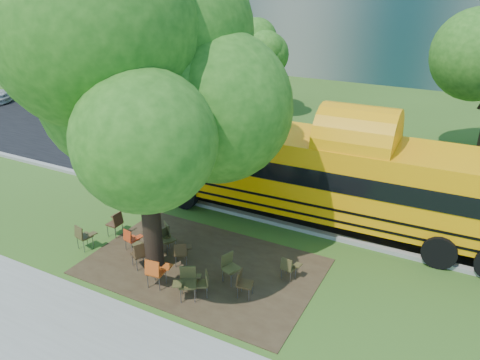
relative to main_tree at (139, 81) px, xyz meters
The scene contains 30 objects.
ground 5.85m from the main_tree, 78.74° to the left, with size 160.00×160.00×0.00m, color #315019.
sidewalk 6.85m from the main_tree, 86.35° to the right, with size 60.00×4.00×0.04m, color gray.
dirt_patch 5.88m from the main_tree, 29.90° to the left, with size 7.00×4.50×0.03m, color #382819.
asphalt_road 10.00m from the main_tree, 88.31° to the left, with size 80.00×8.00×0.04m, color black.
kerb_near 7.05m from the main_tree, 86.72° to the left, with size 80.00×0.25×0.14m, color gray.
kerb_far 13.55m from the main_tree, 88.88° to the left, with size 80.00×0.25×0.14m, color gray.
bg_tree_0 18.48m from the main_tree, 129.60° to the left, with size 5.20×5.20×7.18m.
bg_tree_1 25.56m from the main_tree, 140.63° to the left, with size 6.00×6.00×8.40m.
bg_tree_2 17.92m from the main_tree, 105.45° to the left, with size 4.80×4.80×6.62m.
main_tree is the anchor object (origin of this frame).
school_bus 7.90m from the main_tree, 50.43° to the left, with size 13.03×3.35×3.16m.
chair_0 5.83m from the main_tree, behind, with size 0.65×0.52×0.88m.
chair_1 5.40m from the main_tree, 161.59° to the left, with size 0.58×0.46×0.79m.
chair_2 5.17m from the main_tree, 152.34° to the right, with size 0.60×0.76×0.91m.
chair_3 5.23m from the main_tree, 150.03° to the left, with size 0.56×0.54×0.86m.
chair_4 5.22m from the main_tree, 49.87° to the right, with size 0.65×0.64×0.97m.
chair_5 5.45m from the main_tree, 24.26° to the right, with size 0.65×0.79×0.96m.
chair_6 5.62m from the main_tree, 12.67° to the right, with size 0.64×0.52×0.78m.
chair_7 6.02m from the main_tree, ahead, with size 0.56×0.56×0.84m.
chair_8 5.74m from the main_tree, 158.18° to the left, with size 0.53×0.59×0.90m.
chair_9 5.30m from the main_tree, 113.08° to the left, with size 0.76×0.60×0.89m.
chair_10 5.29m from the main_tree, 104.14° to the left, with size 0.50×0.65×0.83m.
chair_11 5.27m from the main_tree, 36.43° to the left, with size 0.55×0.70×0.83m.
chair_12 5.68m from the main_tree, 10.40° to the left, with size 0.57×0.72×0.92m.
chair_13 6.62m from the main_tree, 18.90° to the left, with size 0.56×0.46×0.78m.
black_car 10.44m from the main_tree, 125.46° to the left, with size 1.44×3.58×1.22m, color black.
bg_car_silver 17.54m from the main_tree, 139.22° to the left, with size 1.49×4.26×1.40m, color #949599.
bg_car_red 14.52m from the main_tree, 124.55° to the left, with size 2.46×5.34×1.48m, color #57190F.
pedestrian_a 23.64m from the main_tree, 139.21° to the left, with size 0.71×0.47×1.96m, color navy.
pedestrian_b 22.55m from the main_tree, 143.25° to the left, with size 0.80×0.62×1.64m, color brown.
Camera 1 is at (7.66, -10.62, 8.24)m, focal length 35.00 mm.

